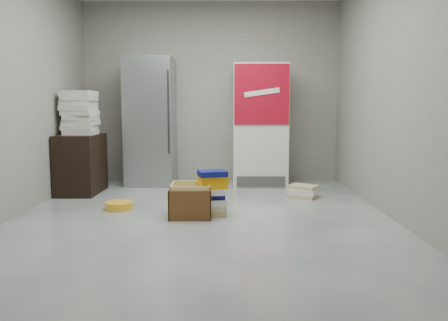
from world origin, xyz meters
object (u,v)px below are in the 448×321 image
steel_fridge (151,122)px  wood_shelf (81,164)px  phonebook_stack_main (212,193)px  coke_cooler (260,125)px  cardboard_box (191,203)px

steel_fridge → wood_shelf: (-0.83, -0.73, -0.55)m
phonebook_stack_main → steel_fridge: bearing=105.2°
coke_cooler → cardboard_box: bearing=-113.4°
steel_fridge → wood_shelf: steel_fridge is taller
phonebook_stack_main → cardboard_box: bearing=177.2°
wood_shelf → cardboard_box: size_ratio=1.78×
wood_shelf → coke_cooler: bearing=16.3°
steel_fridge → cardboard_box: size_ratio=4.23×
steel_fridge → phonebook_stack_main: steel_fridge is taller
coke_cooler → cardboard_box: (-0.87, -2.02, -0.76)m
steel_fridge → cardboard_box: steel_fridge is taller
cardboard_box → wood_shelf: bearing=140.3°
coke_cooler → cardboard_box: coke_cooler is taller
wood_shelf → cardboard_box: wood_shelf is taller
steel_fridge → wood_shelf: size_ratio=2.37×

